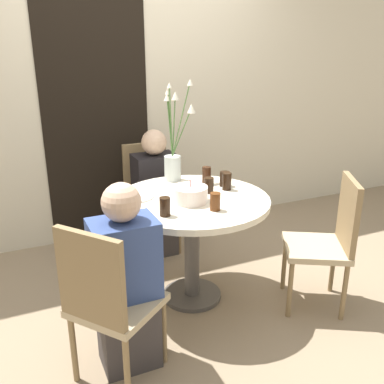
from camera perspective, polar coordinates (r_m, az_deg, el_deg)
name	(u,v)px	position (r m, az deg, el deg)	size (l,w,h in m)	color
ground_plane	(192,296)	(3.12, 0.00, -13.73)	(16.00, 16.00, 0.00)	#89755B
wall_back	(131,91)	(3.85, -8.16, 13.15)	(8.00, 0.05, 2.60)	beige
doorway_panel	(97,126)	(3.79, -12.52, 8.57)	(0.90, 0.01, 2.05)	black
dining_table	(192,217)	(2.83, 0.00, -3.32)	(1.02, 1.02, 0.75)	beige
chair_left_flank	(149,191)	(3.66, -5.70, 0.14)	(0.40, 0.40, 0.90)	tan
chair_far_back	(107,298)	(2.22, -11.30, -13.74)	(0.56, 0.56, 0.90)	tan
chair_right_flank	(329,237)	(2.94, 17.84, -5.70)	(0.55, 0.55, 0.90)	tan
birthday_cake	(190,194)	(2.70, -0.24, -0.31)	(0.22, 0.22, 0.15)	white
flower_vase	(174,152)	(3.10, -2.41, 5.38)	(0.22, 0.20, 0.73)	silver
side_plate	(137,197)	(2.81, -7.29, -0.66)	(0.21, 0.21, 0.01)	silver
drink_glass_0	(165,207)	(2.49, -3.63, -1.96)	(0.06, 0.06, 0.11)	black
drink_glass_1	(207,175)	(3.05, 1.95, 2.24)	(0.06, 0.06, 0.12)	#33190C
drink_glass_2	(209,185)	(2.87, 2.26, 0.91)	(0.07, 0.07, 0.11)	black
drink_glass_3	(215,202)	(2.57, 3.11, -1.29)	(0.06, 0.06, 0.11)	#51280F
drink_glass_4	(227,181)	(2.93, 4.68, 1.43)	(0.06, 0.06, 0.12)	black
drink_glass_5	(225,179)	(3.01, 4.39, 1.76)	(0.07, 0.07, 0.10)	black
person_guest	(156,198)	(3.52, -4.87, -0.77)	(0.34, 0.24, 1.06)	#383333
person_woman	(126,285)	(2.33, -8.78, -12.10)	(0.34, 0.24, 1.06)	#383333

